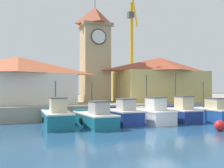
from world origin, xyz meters
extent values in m
plane|color=navy|center=(0.00, 0.00, 0.00)|extent=(300.00, 300.00, 0.00)
cube|color=#9E937F|center=(0.00, 27.27, 0.70)|extent=(120.00, 40.00, 1.39)
cube|color=#196B7F|center=(-6.79, 4.21, 0.55)|extent=(1.96, 5.13, 1.10)
cube|color=#196B7F|center=(-6.81, 6.52, 1.22)|extent=(1.64, 0.61, 0.24)
cube|color=silver|center=(-6.79, 4.21, 1.15)|extent=(2.03, 5.19, 0.12)
cube|color=beige|center=(-6.78, 3.32, 1.75)|extent=(1.17, 1.54, 1.06)
cube|color=#4C4C51|center=(-6.78, 3.32, 2.32)|extent=(1.25, 1.62, 0.08)
cylinder|color=#4C4742|center=(-6.79, 4.85, 2.42)|extent=(0.10, 0.10, 2.42)
torus|color=black|center=(-7.83, 4.46, 0.55)|extent=(0.12, 0.52, 0.52)
cube|color=#196B7F|center=(-3.92, 3.26, 0.48)|extent=(2.49, 5.30, 0.96)
cube|color=#196B7F|center=(-4.16, 5.56, 1.08)|extent=(1.74, 0.77, 0.24)
cube|color=silver|center=(-3.92, 3.26, 1.01)|extent=(2.56, 5.36, 0.12)
cube|color=#B2ADA3|center=(-3.83, 2.37, 1.54)|extent=(1.34, 1.65, 0.93)
cube|color=#4C4C51|center=(-3.83, 2.37, 2.04)|extent=(1.43, 1.74, 0.08)
cylinder|color=#4C4742|center=(-3.99, 3.90, 2.32)|extent=(0.10, 0.10, 2.50)
torus|color=black|center=(-5.02, 3.41, 0.48)|extent=(0.17, 0.53, 0.52)
cube|color=navy|center=(-1.36, 3.88, 0.57)|extent=(2.38, 4.42, 1.13)
cube|color=navy|center=(-1.55, 5.74, 1.25)|extent=(1.73, 0.76, 0.24)
cube|color=silver|center=(-1.36, 3.88, 1.18)|extent=(2.45, 4.49, 0.12)
cube|color=#B2ADA3|center=(-1.29, 3.14, 1.68)|extent=(1.30, 1.38, 0.89)
cube|color=#4C4C51|center=(-1.29, 3.14, 2.17)|extent=(1.39, 1.47, 0.08)
cylinder|color=#4C4742|center=(-1.42, 4.40, 2.60)|extent=(0.10, 0.10, 2.71)
torus|color=black|center=(-2.45, 3.98, 0.57)|extent=(0.17, 0.53, 0.52)
cube|color=silver|center=(1.38, 3.97, 0.52)|extent=(2.46, 5.10, 1.04)
cube|color=silver|center=(1.20, 6.18, 1.16)|extent=(1.80, 0.74, 0.24)
cube|color=silver|center=(1.38, 3.97, 1.09)|extent=(2.52, 5.16, 0.12)
cube|color=silver|center=(1.45, 3.10, 1.68)|extent=(1.36, 1.58, 1.06)
cube|color=#4C4C51|center=(1.45, 3.10, 2.25)|extent=(1.44, 1.66, 0.08)
cylinder|color=#4C4742|center=(1.33, 4.58, 2.70)|extent=(0.10, 0.10, 3.11)
torus|color=black|center=(0.24, 4.12, 0.52)|extent=(0.16, 0.53, 0.52)
cube|color=navy|center=(4.20, 3.81, 0.54)|extent=(2.01, 4.38, 1.08)
cube|color=navy|center=(4.15, 5.73, 1.20)|extent=(1.62, 0.64, 0.24)
cube|color=silver|center=(4.20, 3.81, 1.13)|extent=(2.07, 4.44, 0.12)
cube|color=beige|center=(4.22, 3.06, 1.73)|extent=(1.17, 1.33, 1.09)
cube|color=#4C4C51|center=(4.22, 3.06, 2.31)|extent=(1.25, 1.41, 0.08)
cylinder|color=#4C4742|center=(4.19, 4.35, 2.81)|extent=(0.10, 0.10, 3.25)
torus|color=black|center=(3.17, 4.00, 0.54)|extent=(0.13, 0.52, 0.52)
cube|color=#2356A8|center=(7.11, 3.39, 0.53)|extent=(2.39, 4.96, 1.07)
cube|color=#2356A8|center=(6.85, 5.51, 1.19)|extent=(1.62, 0.78, 0.24)
cube|color=silver|center=(7.11, 3.39, 1.12)|extent=(2.46, 5.03, 0.12)
cube|color=beige|center=(7.21, 2.56, 1.63)|extent=(1.26, 1.55, 0.91)
cube|color=#4C4C51|center=(7.21, 2.56, 2.13)|extent=(1.35, 1.64, 0.08)
cylinder|color=#4C4742|center=(7.04, 3.98, 2.41)|extent=(0.10, 0.10, 2.47)
torus|color=black|center=(6.09, 3.51, 0.53)|extent=(0.18, 0.53, 0.52)
cube|color=tan|center=(-0.74, 14.73, 6.04)|extent=(3.21, 3.21, 9.30)
cube|color=#9C865F|center=(-0.74, 14.73, 10.84)|extent=(3.71, 3.71, 0.30)
pyramid|color=#A3472D|center=(-0.74, 14.73, 12.11)|extent=(3.71, 3.71, 2.24)
cylinder|color=white|center=(-0.74, 13.06, 9.21)|extent=(1.76, 0.12, 1.76)
torus|color=#332D23|center=(-0.74, 13.02, 9.21)|extent=(1.88, 0.12, 1.88)
cylinder|color=#3F3F3F|center=(-0.74, 14.73, 14.03)|extent=(0.08, 0.08, 1.60)
cube|color=silver|center=(-9.74, 12.46, 3.00)|extent=(11.64, 5.33, 3.21)
pyramid|color=#C1603D|center=(-9.74, 12.46, 5.49)|extent=(12.04, 5.73, 1.77)
cube|color=tan|center=(7.35, 12.84, 3.28)|extent=(10.84, 6.61, 3.77)
pyramid|color=#A3472D|center=(7.35, 12.84, 6.08)|extent=(11.24, 7.01, 1.83)
cube|color=#976E11|center=(9.05, 25.74, 1.99)|extent=(2.00, 2.00, 1.20)
cylinder|color=gold|center=(9.05, 25.74, 10.45)|extent=(0.56, 0.56, 15.71)
cylinder|color=gold|center=(11.12, 29.10, 18.07)|extent=(4.54, 7.06, 4.57)
cube|color=#4C4C4C|center=(8.40, 24.69, 15.75)|extent=(1.00, 1.00, 1.00)
sphere|color=red|center=(3.91, -1.75, 0.38)|extent=(0.76, 0.76, 0.76)
camera|label=1|loc=(-9.45, -16.82, 3.02)|focal=42.00mm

